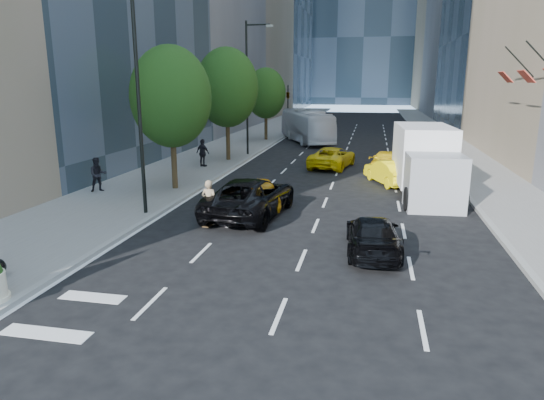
% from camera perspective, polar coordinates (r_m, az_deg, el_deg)
% --- Properties ---
extents(ground, '(160.00, 160.00, 0.00)m').
position_cam_1_polar(ground, '(16.37, 0.01, -6.81)').
color(ground, black).
rests_on(ground, ground).
extents(sidewalk_left, '(6.00, 120.00, 0.15)m').
position_cam_1_polar(sidewalk_left, '(46.95, -3.40, 6.82)').
color(sidewalk_left, slate).
rests_on(sidewalk_left, ground).
extents(sidewalk_right, '(4.00, 120.00, 0.15)m').
position_cam_1_polar(sidewalk_right, '(45.89, 20.31, 5.83)').
color(sidewalk_right, slate).
rests_on(sidewalk_right, ground).
extents(lamp_near, '(2.13, 0.22, 10.00)m').
position_cam_1_polar(lamp_near, '(21.21, -15.13, 13.47)').
color(lamp_near, black).
rests_on(lamp_near, sidewalk_left).
extents(lamp_far, '(2.13, 0.22, 10.00)m').
position_cam_1_polar(lamp_far, '(38.19, -2.71, 13.86)').
color(lamp_far, black).
rests_on(lamp_far, sidewalk_left).
extents(tree_near, '(4.20, 4.20, 7.46)m').
position_cam_1_polar(tree_near, '(26.13, -11.81, 11.78)').
color(tree_near, '#312313').
rests_on(tree_near, sidewalk_left).
extents(tree_mid, '(4.50, 4.50, 7.99)m').
position_cam_1_polar(tree_mid, '(35.54, -5.33, 13.02)').
color(tree_mid, '#312313').
rests_on(tree_mid, sidewalk_left).
extents(tree_far, '(3.90, 3.90, 6.92)m').
position_cam_1_polar(tree_far, '(48.14, -0.73, 12.44)').
color(tree_far, '#312313').
rests_on(tree_far, sidewalk_left).
extents(traffic_signal, '(2.48, 0.53, 5.20)m').
position_cam_1_polar(traffic_signal, '(55.84, 1.89, 12.22)').
color(traffic_signal, black).
rests_on(traffic_signal, sidewalk_left).
extents(facade_flags, '(1.85, 13.30, 2.05)m').
position_cam_1_polar(facade_flags, '(26.13, 29.26, 13.03)').
color(facade_flags, black).
rests_on(facade_flags, ground).
extents(skateboarder, '(0.70, 0.50, 1.82)m').
position_cam_1_polar(skateboarder, '(19.68, -7.38, -0.59)').
color(skateboarder, '#887155').
rests_on(skateboarder, ground).
extents(black_sedan_lincoln, '(3.37, 6.29, 1.68)m').
position_cam_1_polar(black_sedan_lincoln, '(21.23, -2.56, 0.37)').
color(black_sedan_lincoln, black).
rests_on(black_sedan_lincoln, ground).
extents(black_sedan_mercedes, '(2.04, 4.47, 1.27)m').
position_cam_1_polar(black_sedan_mercedes, '(17.00, 11.79, -4.06)').
color(black_sedan_mercedes, black).
rests_on(black_sedan_mercedes, ground).
extents(taxi_a, '(3.08, 4.57, 1.45)m').
position_cam_1_polar(taxi_a, '(22.67, -1.63, 0.95)').
color(taxi_a, orange).
rests_on(taxi_a, ground).
extents(taxi_b, '(3.04, 4.52, 1.41)m').
position_cam_1_polar(taxi_b, '(28.64, 13.67, 3.23)').
color(taxi_b, yellow).
rests_on(taxi_b, ground).
extents(taxi_c, '(3.23, 5.43, 1.41)m').
position_cam_1_polar(taxi_c, '(33.50, 7.10, 5.01)').
color(taxi_c, '#DCBD0B').
rests_on(taxi_c, ground).
extents(taxi_d, '(2.76, 5.27, 1.46)m').
position_cam_1_polar(taxi_d, '(31.86, 13.52, 4.33)').
color(taxi_d, yellow).
rests_on(taxi_d, ground).
extents(city_bus, '(6.64, 11.18, 3.07)m').
position_cam_1_polar(city_bus, '(47.84, 4.08, 8.70)').
color(city_bus, silver).
rests_on(city_bus, ground).
extents(box_truck, '(3.12, 7.51, 3.52)m').
position_cam_1_polar(box_truck, '(25.93, 17.63, 4.33)').
color(box_truck, white).
rests_on(box_truck, ground).
extents(pedestrian_a, '(1.10, 1.06, 1.78)m').
position_cam_1_polar(pedestrian_a, '(26.79, -19.79, 2.83)').
color(pedestrian_a, black).
rests_on(pedestrian_a, sidewalk_left).
extents(pedestrian_b, '(1.17, 0.85, 1.85)m').
position_cam_1_polar(pedestrian_b, '(33.06, -8.14, 5.51)').
color(pedestrian_b, black).
rests_on(pedestrian_b, sidewalk_left).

